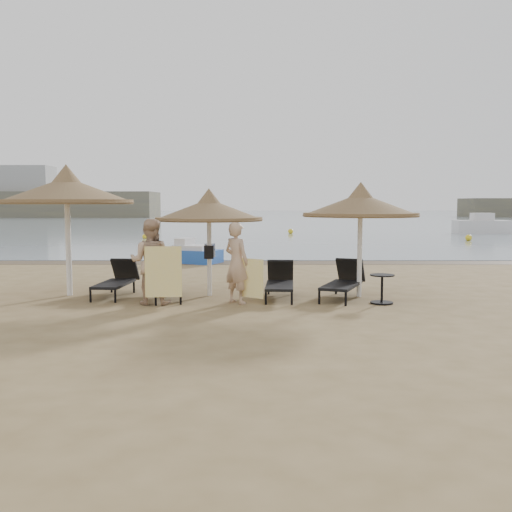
{
  "coord_description": "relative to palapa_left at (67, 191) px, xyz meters",
  "views": [
    {
      "loc": [
        1.17,
        -12.68,
        2.33
      ],
      "look_at": [
        1.14,
        1.2,
        1.03
      ],
      "focal_mm": 40.0,
      "sensor_mm": 36.0,
      "label": 1
    }
  ],
  "objects": [
    {
      "name": "ground",
      "position": [
        3.56,
        -1.52,
        -2.61
      ],
      "size": [
        160.0,
        160.0,
        0.0
      ],
      "primitive_type": "plane",
      "color": "#927950",
      "rests_on": "ground"
    },
    {
      "name": "sea",
      "position": [
        3.56,
        78.48,
        -2.6
      ],
      "size": [
        200.0,
        140.0,
        0.03
      ],
      "primitive_type": "cube",
      "color": "slate",
      "rests_on": "ground"
    },
    {
      "name": "wet_sand_strip",
      "position": [
        3.56,
        7.88,
        -2.61
      ],
      "size": [
        200.0,
        1.6,
        0.01
      ],
      "primitive_type": "cube",
      "color": "brown",
      "rests_on": "ground"
    },
    {
      "name": "far_shore",
      "position": [
        -21.54,
        76.3,
        0.3
      ],
      "size": [
        150.0,
        54.8,
        12.0
      ],
      "color": "#6A6449",
      "rests_on": "ground"
    },
    {
      "name": "palapa_left",
      "position": [
        0.0,
        0.0,
        0.0
      ],
      "size": [
        3.31,
        3.31,
        3.28
      ],
      "rotation": [
        0.0,
        0.0,
        -0.05
      ],
      "color": "white",
      "rests_on": "ground"
    },
    {
      "name": "palapa_center",
      "position": [
        3.53,
        -0.04,
        -0.47
      ],
      "size": [
        2.71,
        2.71,
        2.68
      ],
      "rotation": [
        0.0,
        0.0,
        0.34
      ],
      "color": "white",
      "rests_on": "ground"
    },
    {
      "name": "palapa_right",
      "position": [
        7.26,
        -0.21,
        -0.35
      ],
      "size": [
        2.86,
        2.86,
        2.84
      ],
      "rotation": [
        0.0,
        0.0,
        -0.31
      ],
      "color": "white",
      "rests_on": "ground"
    },
    {
      "name": "lounger_far_left",
      "position": [
        1.2,
        0.01,
        -2.21
      ],
      "size": [
        0.81,
        2.02,
        0.88
      ],
      "rotation": [
        0.0,
        0.0,
        -0.08
      ],
      "color": "black",
      "rests_on": "ground"
    },
    {
      "name": "lounger_near_left",
      "position": [
        2.45,
        -0.41,
        -2.23
      ],
      "size": [
        1.06,
        1.97,
        0.84
      ],
      "rotation": [
        0.0,
        0.0,
        0.25
      ],
      "color": "black",
      "rests_on": "ground"
    },
    {
      "name": "lounger_near_right",
      "position": [
        5.29,
        -0.28,
        -2.21
      ],
      "size": [
        0.78,
        2.01,
        0.88
      ],
      "rotation": [
        0.0,
        0.0,
        -0.06
      ],
      "color": "black",
      "rests_on": "ground"
    },
    {
      "name": "lounger_far_right",
      "position": [
        6.87,
        -0.33,
        -2.2
      ],
      "size": [
        1.4,
        2.16,
        0.92
      ],
      "rotation": [
        0.0,
        0.0,
        -0.39
      ],
      "color": "black",
      "rests_on": "ground"
    },
    {
      "name": "side_table",
      "position": [
        7.62,
        -1.16,
        -2.29
      ],
      "size": [
        0.56,
        0.56,
        0.68
      ],
      "rotation": [
        0.0,
        0.0,
        0.03
      ],
      "color": "black",
      "rests_on": "ground"
    },
    {
      "name": "person_left",
      "position": [
        2.28,
        -1.24,
        -1.47
      ],
      "size": [
        1.1,
        0.76,
        2.28
      ],
      "primitive_type": "imported",
      "rotation": [
        0.0,
        0.0,
        3.06
      ],
      "color": "tan",
      "rests_on": "ground"
    },
    {
      "name": "person_right",
      "position": [
        4.26,
        -1.13,
        -1.52
      ],
      "size": [
        1.19,
        1.16,
        2.19
      ],
      "primitive_type": "imported",
      "rotation": [
        0.0,
        0.0,
        2.4
      ],
      "color": "tan",
      "rests_on": "ground"
    },
    {
      "name": "towel_left",
      "position": [
        2.63,
        -1.59,
        -1.82
      ],
      "size": [
        0.82,
        0.08,
        1.15
      ],
      "rotation": [
        0.0,
        0.0,
        0.07
      ],
      "color": "yellow",
      "rests_on": "ground"
    },
    {
      "name": "towel_right",
      "position": [
        4.61,
        -1.38,
        -1.99
      ],
      "size": [
        0.54,
        0.38,
        0.89
      ],
      "rotation": [
        0.0,
        0.0,
        -0.61
      ],
      "color": "yellow",
      "rests_on": "ground"
    },
    {
      "name": "bag_patterned",
      "position": [
        3.53,
        0.14,
        -1.48
      ],
      "size": [
        0.27,
        0.1,
        0.34
      ],
      "rotation": [
        0.0,
        0.0,
        0.04
      ],
      "color": "white",
      "rests_on": "ground"
    },
    {
      "name": "bag_dark",
      "position": [
        3.53,
        -0.2,
        -1.5
      ],
      "size": [
        0.24,
        0.12,
        0.33
      ],
      "rotation": [
        0.0,
        0.0,
        0.17
      ],
      "color": "black",
      "rests_on": "ground"
    },
    {
      "name": "pedal_boat",
      "position": [
        2.22,
        7.8,
        -2.26
      ],
      "size": [
        2.35,
        1.88,
        0.95
      ],
      "rotation": [
        0.0,
        0.0,
        -0.38
      ],
      "color": "blue",
      "rests_on": "ground"
    },
    {
      "name": "buoy_left",
      "position": [
        -2.46,
        22.17,
        -2.45
      ],
      "size": [
        0.32,
        0.32,
        0.32
      ],
      "primitive_type": "sphere",
      "color": "yellow",
      "rests_on": "ground"
    },
    {
      "name": "buoy_mid",
      "position": [
        7.22,
        28.16,
        -2.42
      ],
      "size": [
        0.38,
        0.38,
        0.38
      ],
      "primitive_type": "sphere",
      "color": "yellow",
      "rests_on": "ground"
    },
    {
      "name": "buoy_right",
      "position": [
        17.55,
        20.26,
        -2.41
      ],
      "size": [
        0.4,
        0.4,
        0.4
      ],
      "primitive_type": "sphere",
      "color": "yellow",
      "rests_on": "ground"
    }
  ]
}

